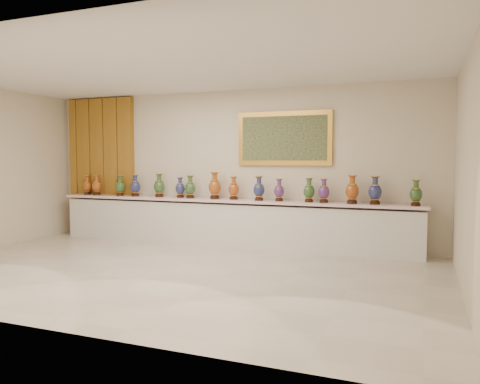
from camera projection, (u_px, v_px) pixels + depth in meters
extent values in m
plane|color=beige|center=(167.00, 272.00, 6.94)|extent=(8.00, 8.00, 0.00)
plane|color=beige|center=(231.00, 168.00, 9.16)|extent=(8.00, 0.00, 8.00)
plane|color=beige|center=(468.00, 174.00, 5.38)|extent=(0.00, 5.00, 5.00)
plane|color=white|center=(164.00, 66.00, 6.73)|extent=(8.00, 8.00, 0.00)
cube|color=#A97624|center=(102.00, 167.00, 10.20)|extent=(1.64, 0.14, 2.95)
cube|color=gold|center=(284.00, 138.00, 8.68)|extent=(1.80, 0.06, 1.00)
cube|color=#1D2F17|center=(284.00, 138.00, 8.65)|extent=(1.62, 0.02, 0.82)
cube|color=white|center=(226.00, 225.00, 9.02)|extent=(7.20, 0.42, 0.81)
cube|color=#FFD6DD|center=(226.00, 201.00, 8.97)|extent=(7.28, 0.48, 0.05)
cylinder|color=#33170E|center=(88.00, 194.00, 10.16)|extent=(0.15, 0.15, 0.04)
cone|color=gold|center=(88.00, 191.00, 10.16)|extent=(0.13, 0.13, 0.03)
ellipsoid|color=maroon|center=(87.00, 186.00, 10.15)|extent=(0.25, 0.25, 0.24)
cylinder|color=gold|center=(87.00, 182.00, 10.15)|extent=(0.13, 0.13, 0.01)
cylinder|color=maroon|center=(87.00, 179.00, 10.14)|extent=(0.08, 0.08, 0.09)
cone|color=maroon|center=(87.00, 176.00, 10.14)|extent=(0.13, 0.13, 0.03)
cylinder|color=gold|center=(87.00, 176.00, 10.14)|extent=(0.14, 0.14, 0.01)
cylinder|color=#33170E|center=(97.00, 194.00, 10.02)|extent=(0.15, 0.15, 0.04)
cone|color=gold|center=(97.00, 192.00, 10.02)|extent=(0.13, 0.13, 0.03)
ellipsoid|color=maroon|center=(97.00, 186.00, 10.01)|extent=(0.21, 0.21, 0.25)
cylinder|color=gold|center=(97.00, 181.00, 10.00)|extent=(0.14, 0.14, 0.01)
cylinder|color=maroon|center=(97.00, 179.00, 10.00)|extent=(0.08, 0.08, 0.09)
cone|color=maroon|center=(96.00, 176.00, 9.99)|extent=(0.14, 0.14, 0.03)
cylinder|color=gold|center=(96.00, 175.00, 9.99)|extent=(0.14, 0.14, 0.01)
cylinder|color=#33170E|center=(120.00, 195.00, 9.83)|extent=(0.15, 0.15, 0.04)
cone|color=gold|center=(120.00, 193.00, 9.82)|extent=(0.13, 0.13, 0.03)
ellipsoid|color=#10321C|center=(120.00, 187.00, 9.82)|extent=(0.23, 0.23, 0.25)
cylinder|color=gold|center=(120.00, 182.00, 9.81)|extent=(0.14, 0.14, 0.01)
cylinder|color=#10321C|center=(120.00, 179.00, 9.81)|extent=(0.08, 0.08, 0.09)
cone|color=#10321C|center=(120.00, 176.00, 9.80)|extent=(0.14, 0.14, 0.03)
cylinder|color=gold|center=(120.00, 176.00, 9.80)|extent=(0.14, 0.14, 0.01)
cylinder|color=#33170E|center=(135.00, 195.00, 9.70)|extent=(0.16, 0.16, 0.04)
cone|color=gold|center=(135.00, 193.00, 9.70)|extent=(0.14, 0.14, 0.03)
ellipsoid|color=#0E0E40|center=(135.00, 187.00, 9.69)|extent=(0.22, 0.22, 0.26)
cylinder|color=gold|center=(135.00, 182.00, 9.68)|extent=(0.14, 0.14, 0.01)
cylinder|color=#0E0E40|center=(135.00, 179.00, 9.68)|extent=(0.08, 0.08, 0.09)
cone|color=#0E0E40|center=(135.00, 176.00, 9.68)|extent=(0.14, 0.14, 0.03)
cylinder|color=gold|center=(135.00, 175.00, 9.67)|extent=(0.15, 0.15, 0.01)
cylinder|color=#33170E|center=(159.00, 196.00, 9.51)|extent=(0.17, 0.17, 0.05)
cone|color=gold|center=(159.00, 193.00, 9.51)|extent=(0.15, 0.15, 0.03)
ellipsoid|color=#10321C|center=(159.00, 187.00, 9.50)|extent=(0.24, 0.24, 0.28)
cylinder|color=gold|center=(159.00, 181.00, 9.49)|extent=(0.15, 0.15, 0.01)
cylinder|color=#10321C|center=(159.00, 178.00, 9.49)|extent=(0.09, 0.09, 0.10)
cone|color=#10321C|center=(159.00, 175.00, 9.48)|extent=(0.15, 0.15, 0.04)
cylinder|color=gold|center=(159.00, 174.00, 9.48)|extent=(0.16, 0.16, 0.01)
cylinder|color=#33170E|center=(180.00, 197.00, 9.34)|extent=(0.14, 0.14, 0.04)
cone|color=gold|center=(180.00, 194.00, 9.34)|extent=(0.13, 0.13, 0.03)
ellipsoid|color=#0E0E40|center=(180.00, 189.00, 9.33)|extent=(0.19, 0.19, 0.24)
cylinder|color=gold|center=(180.00, 184.00, 9.33)|extent=(0.13, 0.13, 0.01)
cylinder|color=#0E0E40|center=(180.00, 181.00, 9.32)|extent=(0.08, 0.08, 0.09)
cone|color=#0E0E40|center=(180.00, 178.00, 9.32)|extent=(0.13, 0.13, 0.03)
cylinder|color=gold|center=(180.00, 177.00, 9.32)|extent=(0.13, 0.13, 0.01)
cylinder|color=#33170E|center=(190.00, 197.00, 9.22)|extent=(0.16, 0.16, 0.04)
cone|color=gold|center=(190.00, 195.00, 9.22)|extent=(0.14, 0.14, 0.03)
ellipsoid|color=#10321C|center=(190.00, 188.00, 9.21)|extent=(0.23, 0.23, 0.26)
cylinder|color=gold|center=(190.00, 183.00, 9.20)|extent=(0.14, 0.14, 0.01)
cylinder|color=#10321C|center=(190.00, 180.00, 9.20)|extent=(0.08, 0.08, 0.09)
cone|color=#10321C|center=(190.00, 177.00, 9.20)|extent=(0.14, 0.14, 0.03)
cylinder|color=gold|center=(190.00, 176.00, 9.19)|extent=(0.15, 0.15, 0.01)
cylinder|color=#33170E|center=(215.00, 198.00, 9.05)|extent=(0.18, 0.18, 0.05)
cone|color=gold|center=(215.00, 195.00, 9.05)|extent=(0.16, 0.16, 0.03)
ellipsoid|color=maroon|center=(215.00, 187.00, 9.04)|extent=(0.32, 0.32, 0.30)
cylinder|color=gold|center=(215.00, 181.00, 9.03)|extent=(0.16, 0.16, 0.01)
cylinder|color=maroon|center=(215.00, 177.00, 9.03)|extent=(0.10, 0.10, 0.11)
cone|color=maroon|center=(215.00, 173.00, 9.02)|extent=(0.16, 0.16, 0.04)
cylinder|color=gold|center=(215.00, 172.00, 9.02)|extent=(0.17, 0.17, 0.01)
cylinder|color=#33170E|center=(234.00, 198.00, 8.92)|extent=(0.16, 0.16, 0.04)
cone|color=gold|center=(234.00, 196.00, 8.92)|extent=(0.14, 0.14, 0.03)
ellipsoid|color=maroon|center=(234.00, 189.00, 8.91)|extent=(0.24, 0.24, 0.26)
cylinder|color=gold|center=(234.00, 184.00, 8.90)|extent=(0.14, 0.14, 0.01)
cylinder|color=maroon|center=(234.00, 181.00, 8.90)|extent=(0.08, 0.08, 0.09)
cone|color=maroon|center=(234.00, 177.00, 8.90)|extent=(0.14, 0.14, 0.03)
cylinder|color=gold|center=(234.00, 177.00, 8.89)|extent=(0.14, 0.14, 0.01)
cylinder|color=#33170E|center=(259.00, 199.00, 8.68)|extent=(0.16, 0.16, 0.05)
cone|color=gold|center=(259.00, 197.00, 8.68)|extent=(0.14, 0.14, 0.03)
ellipsoid|color=#0E0E40|center=(259.00, 190.00, 8.67)|extent=(0.24, 0.24, 0.26)
cylinder|color=gold|center=(259.00, 184.00, 8.66)|extent=(0.14, 0.14, 0.01)
cylinder|color=#0E0E40|center=(259.00, 181.00, 8.66)|extent=(0.08, 0.08, 0.10)
cone|color=#0E0E40|center=(259.00, 177.00, 8.65)|extent=(0.14, 0.14, 0.04)
cylinder|color=gold|center=(259.00, 176.00, 8.65)|extent=(0.15, 0.15, 0.01)
cylinder|color=#33170E|center=(279.00, 200.00, 8.58)|extent=(0.15, 0.15, 0.04)
cone|color=gold|center=(279.00, 197.00, 8.58)|extent=(0.13, 0.13, 0.03)
ellipsoid|color=#2A1146|center=(279.00, 191.00, 8.57)|extent=(0.20, 0.20, 0.24)
cylinder|color=gold|center=(279.00, 186.00, 8.57)|extent=(0.13, 0.13, 0.01)
cylinder|color=#2A1146|center=(279.00, 183.00, 8.56)|extent=(0.08, 0.08, 0.09)
cone|color=#2A1146|center=(279.00, 180.00, 8.56)|extent=(0.13, 0.13, 0.03)
cylinder|color=gold|center=(279.00, 179.00, 8.56)|extent=(0.13, 0.13, 0.01)
cylinder|color=#33170E|center=(309.00, 201.00, 8.38)|extent=(0.15, 0.15, 0.04)
cone|color=gold|center=(309.00, 198.00, 8.38)|extent=(0.13, 0.13, 0.03)
ellipsoid|color=#10321C|center=(309.00, 191.00, 8.37)|extent=(0.21, 0.21, 0.25)
cylinder|color=gold|center=(309.00, 186.00, 8.36)|extent=(0.14, 0.14, 0.01)
cylinder|color=#10321C|center=(309.00, 182.00, 8.36)|extent=(0.08, 0.08, 0.09)
cone|color=#10321C|center=(309.00, 179.00, 8.36)|extent=(0.14, 0.14, 0.03)
cylinder|color=gold|center=(309.00, 178.00, 8.35)|extent=(0.14, 0.14, 0.01)
cylinder|color=#33170E|center=(324.00, 201.00, 8.26)|extent=(0.15, 0.15, 0.04)
cone|color=gold|center=(324.00, 199.00, 8.26)|extent=(0.13, 0.13, 0.03)
ellipsoid|color=#2A1146|center=(324.00, 192.00, 8.25)|extent=(0.21, 0.21, 0.25)
cylinder|color=gold|center=(324.00, 186.00, 8.24)|extent=(0.14, 0.14, 0.01)
cylinder|color=#2A1146|center=(324.00, 183.00, 8.24)|extent=(0.08, 0.08, 0.09)
cone|color=#2A1146|center=(324.00, 180.00, 8.23)|extent=(0.14, 0.14, 0.03)
cylinder|color=gold|center=(324.00, 179.00, 8.23)|extent=(0.14, 0.14, 0.01)
cylinder|color=#33170E|center=(352.00, 202.00, 8.08)|extent=(0.18, 0.18, 0.05)
cone|color=gold|center=(352.00, 199.00, 8.07)|extent=(0.15, 0.15, 0.03)
ellipsoid|color=maroon|center=(352.00, 191.00, 8.06)|extent=(0.29, 0.29, 0.29)
cylinder|color=gold|center=(352.00, 184.00, 8.06)|extent=(0.16, 0.16, 0.01)
cylinder|color=maroon|center=(352.00, 180.00, 8.05)|extent=(0.09, 0.09, 0.10)
cone|color=maroon|center=(352.00, 176.00, 8.05)|extent=(0.16, 0.16, 0.04)
cylinder|color=gold|center=(352.00, 175.00, 8.05)|extent=(0.16, 0.16, 0.01)
cylinder|color=#33170E|center=(375.00, 203.00, 7.95)|extent=(0.17, 0.17, 0.05)
cone|color=gold|center=(375.00, 200.00, 7.95)|extent=(0.15, 0.15, 0.03)
ellipsoid|color=#0E0E40|center=(375.00, 192.00, 7.94)|extent=(0.27, 0.27, 0.28)
cylinder|color=gold|center=(375.00, 185.00, 7.93)|extent=(0.15, 0.15, 0.01)
cylinder|color=#0E0E40|center=(375.00, 181.00, 7.93)|extent=(0.09, 0.09, 0.10)
cone|color=#0E0E40|center=(375.00, 177.00, 7.92)|extent=(0.15, 0.15, 0.04)
cylinder|color=gold|center=(375.00, 176.00, 7.92)|extent=(0.16, 0.16, 0.01)
cylinder|color=#33170E|center=(416.00, 204.00, 7.70)|extent=(0.15, 0.15, 0.04)
cone|color=gold|center=(416.00, 202.00, 7.69)|extent=(0.13, 0.13, 0.03)
ellipsoid|color=#10321C|center=(416.00, 194.00, 7.68)|extent=(0.21, 0.21, 0.25)
cylinder|color=gold|center=(416.00, 188.00, 7.68)|extent=(0.14, 0.14, 0.01)
cylinder|color=#10321C|center=(416.00, 185.00, 7.67)|extent=(0.08, 0.08, 0.09)
cone|color=#10321C|center=(416.00, 181.00, 7.67)|extent=(0.14, 0.14, 0.03)
cylinder|color=gold|center=(416.00, 180.00, 7.67)|extent=(0.14, 0.14, 0.01)
cube|color=white|center=(147.00, 197.00, 9.47)|extent=(0.10, 0.06, 0.00)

